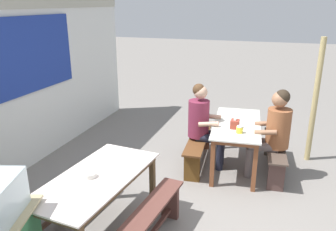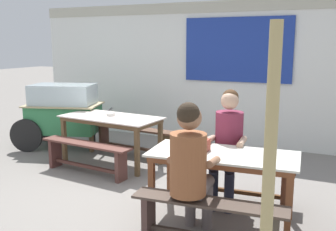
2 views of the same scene
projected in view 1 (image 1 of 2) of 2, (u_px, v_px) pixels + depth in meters
ground_plane at (200, 211)px, 4.26m from camera, size 40.00×40.00×0.00m
dining_table_far at (97, 182)px, 3.62m from camera, size 1.63×0.90×0.74m
dining_table_near at (237, 128)px, 5.20m from camera, size 1.58×0.82×0.74m
bench_far_back at (57, 199)px, 3.96m from camera, size 1.55×0.39×0.46m
bench_far_front at (146, 225)px, 3.51m from camera, size 1.50×0.39×0.46m
bench_near_back at (198, 146)px, 5.45m from camera, size 1.46×0.39×0.46m
bench_near_front at (274, 153)px, 5.19m from camera, size 1.44×0.38×0.46m
person_right_near_table at (203, 121)px, 5.24m from camera, size 0.46×0.58×1.34m
person_near_front at (274, 128)px, 4.87m from camera, size 0.47×0.60×1.35m
tissue_box at (235, 124)px, 4.95m from camera, size 0.15×0.12×0.15m
condiment_jar at (240, 130)px, 4.77m from camera, size 0.09×0.09×0.10m
soup_bowl at (90, 175)px, 3.57m from camera, size 0.14×0.14×0.05m
wooden_support_post at (315, 102)px, 5.35m from camera, size 0.09×0.09×2.01m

